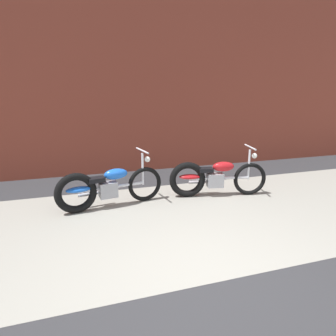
% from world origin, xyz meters
% --- Properties ---
extents(ground_plane, '(80.00, 80.00, 0.00)m').
position_xyz_m(ground_plane, '(0.00, 0.00, 0.00)').
color(ground_plane, '#2D2D30').
extents(sidewalk_slab, '(36.00, 3.50, 0.01)m').
position_xyz_m(sidewalk_slab, '(0.00, 1.75, 0.00)').
color(sidewalk_slab, gray).
rests_on(sidewalk_slab, ground).
extents(brick_building_wall, '(36.00, 0.50, 5.50)m').
position_xyz_m(brick_building_wall, '(0.00, 5.20, 2.75)').
color(brick_building_wall, brown).
rests_on(brick_building_wall, ground).
extents(motorcycle_blue, '(1.99, 0.62, 1.03)m').
position_xyz_m(motorcycle_blue, '(-0.90, 2.58, 0.40)').
color(motorcycle_blue, black).
rests_on(motorcycle_blue, ground).
extents(motorcycle_red, '(1.98, 0.71, 1.03)m').
position_xyz_m(motorcycle_red, '(1.25, 2.57, 0.40)').
color(motorcycle_red, black).
rests_on(motorcycle_red, ground).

